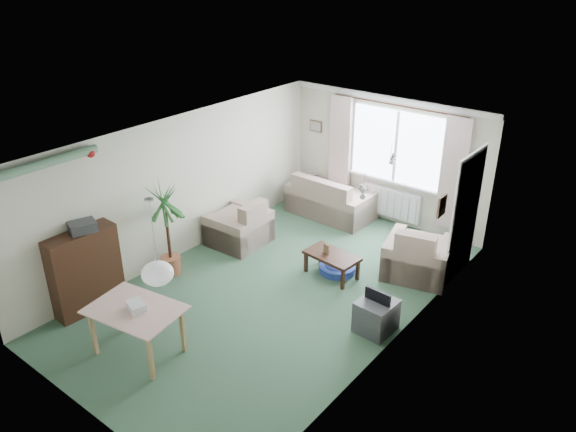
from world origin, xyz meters
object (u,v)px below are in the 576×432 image
Objects in this scene: coffee_table at (332,265)px; bookshelf at (85,271)px; armchair_corner at (419,250)px; houseplant at (167,229)px; tv_cube at (376,316)px; sofa at (331,195)px; armchair_left at (238,221)px; pet_bed at (337,268)px; dining_table at (138,331)px.

bookshelf is at bearing -127.96° from coffee_table.
houseplant is (-3.12, -2.41, 0.34)m from armchair_corner.
houseplant is 3.47m from tv_cube.
houseplant is (-0.78, -3.39, 0.37)m from sofa.
houseplant is at bearing -164.58° from tv_cube.
armchair_left is 1.61× the size of pet_bed.
tv_cube is at bearing 46.88° from dining_table.
tv_cube is at bearing 135.16° from sofa.
bookshelf is (-3.31, -3.79, 0.17)m from armchair_corner.
armchair_corner is 0.63× the size of houseplant.
pet_bed is at bearing 74.81° from dining_table.
sofa is 1.05× the size of houseplant.
houseplant is 1.49× the size of dining_table.
coffee_table is at bearing 54.94° from bookshelf.
coffee_table is at bearing 151.08° from tv_cube.
armchair_corner is at bearing 34.83° from pet_bed.
tv_cube is (3.54, 2.10, -0.38)m from bookshelf.
armchair_left is at bearing 109.16° from dining_table.
sofa is 3.50m from houseplant.
houseplant is 3.11× the size of tv_cube.
tv_cube is (2.15, 2.30, -0.10)m from dining_table.
pet_bed is at bearing 128.55° from sofa.
houseplant reaches higher than armchair_left.
houseplant reaches higher than dining_table.
dining_table is 3.39m from pet_bed.
armchair_left is at bearing 3.87° from armchair_corner.
bookshelf is at bearing -126.60° from pet_bed.
coffee_table is at bearing 36.34° from houseplant.
bookshelf reaches higher than armchair_corner.
pet_bed is (1.93, 0.24, -0.36)m from armchair_left.
dining_table is 2.08× the size of tv_cube.
coffee_table is at bearing 125.95° from sofa.
houseplant reaches higher than coffee_table.
armchair_corner is 3.96m from houseplant.
houseplant is at bearing 23.46° from armchair_corner.
bookshelf reaches higher than pet_bed.
bookshelf is 1.43m from dining_table.
pet_bed is at bearing 56.31° from bookshelf.
armchair_corner is 1.71m from tv_cube.
dining_table is (1.20, -1.57, -0.46)m from houseplant.
armchair_corner is 1.95× the size of tv_cube.
tv_cube reaches higher than pet_bed.
pet_bed is (1.30, -1.71, -0.35)m from sofa.
armchair_corner is 1.16× the size of coffee_table.
armchair_left is 0.77× the size of bookshelf.
pet_bed is at bearing 146.07° from tv_cube.
bookshelf is 2.42× the size of tv_cube.
sofa is at bearing 81.40° from bookshelf.
armchair_left is at bearing 170.60° from tv_cube.
armchair_corner is at bearing 37.64° from houseplant.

